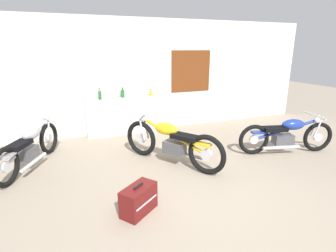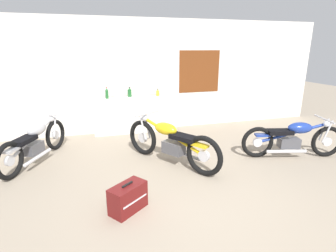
{
  "view_description": "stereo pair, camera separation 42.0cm",
  "coord_description": "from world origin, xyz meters",
  "px_view_note": "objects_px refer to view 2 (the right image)",
  "views": [
    {
      "loc": [
        -1.68,
        -2.84,
        2.1
      ],
      "look_at": [
        0.01,
        1.5,
        0.7
      ],
      "focal_mm": 28.0,
      "sensor_mm": 36.0,
      "label": 1
    },
    {
      "loc": [
        -1.28,
        -2.98,
        2.1
      ],
      "look_at": [
        0.01,
        1.5,
        0.7
      ],
      "focal_mm": 28.0,
      "sensor_mm": 36.0,
      "label": 2
    }
  ],
  "objects_px": {
    "hard_case_darkred": "(128,198)",
    "motorcycle_blue": "(293,138)",
    "bottle_center": "(158,93)",
    "bottle_leftmost": "(107,93)",
    "bottle_left_center": "(130,92)",
    "motorcycle_silver": "(35,142)",
    "motorcycle_yellow": "(171,142)"
  },
  "relations": [
    {
      "from": "bottle_left_center",
      "to": "bottle_leftmost",
      "type": "bearing_deg",
      "value": -170.83
    },
    {
      "from": "bottle_leftmost",
      "to": "bottle_left_center",
      "type": "distance_m",
      "value": 0.57
    },
    {
      "from": "bottle_center",
      "to": "motorcycle_blue",
      "type": "relative_size",
      "value": 0.09
    },
    {
      "from": "motorcycle_silver",
      "to": "bottle_left_center",
      "type": "bearing_deg",
      "value": 34.24
    },
    {
      "from": "bottle_left_center",
      "to": "bottle_center",
      "type": "height_order",
      "value": "bottle_left_center"
    },
    {
      "from": "bottle_center",
      "to": "motorcycle_silver",
      "type": "bearing_deg",
      "value": -154.81
    },
    {
      "from": "bottle_leftmost",
      "to": "motorcycle_yellow",
      "type": "height_order",
      "value": "bottle_leftmost"
    },
    {
      "from": "motorcycle_blue",
      "to": "motorcycle_silver",
      "type": "bearing_deg",
      "value": 166.61
    },
    {
      "from": "motorcycle_yellow",
      "to": "motorcycle_silver",
      "type": "height_order",
      "value": "motorcycle_yellow"
    },
    {
      "from": "bottle_center",
      "to": "hard_case_darkred",
      "type": "height_order",
      "value": "bottle_center"
    },
    {
      "from": "motorcycle_blue",
      "to": "motorcycle_yellow",
      "type": "bearing_deg",
      "value": 171.37
    },
    {
      "from": "bottle_leftmost",
      "to": "bottle_left_center",
      "type": "height_order",
      "value": "bottle_leftmost"
    },
    {
      "from": "hard_case_darkred",
      "to": "motorcycle_blue",
      "type": "bearing_deg",
      "value": 14.9
    },
    {
      "from": "motorcycle_yellow",
      "to": "bottle_center",
      "type": "bearing_deg",
      "value": 82.52
    },
    {
      "from": "motorcycle_yellow",
      "to": "motorcycle_silver",
      "type": "xyz_separation_m",
      "value": [
        -2.43,
        0.78,
        -0.03
      ]
    },
    {
      "from": "bottle_left_center",
      "to": "motorcycle_blue",
      "type": "bearing_deg",
      "value": -41.6
    },
    {
      "from": "bottle_left_center",
      "to": "motorcycle_silver",
      "type": "relative_size",
      "value": 0.13
    },
    {
      "from": "bottle_center",
      "to": "motorcycle_yellow",
      "type": "relative_size",
      "value": 0.1
    },
    {
      "from": "bottle_center",
      "to": "hard_case_darkred",
      "type": "bearing_deg",
      "value": -110.51
    },
    {
      "from": "motorcycle_silver",
      "to": "hard_case_darkred",
      "type": "xyz_separation_m",
      "value": [
        1.46,
        -2.04,
        -0.21
      ]
    },
    {
      "from": "motorcycle_blue",
      "to": "hard_case_darkred",
      "type": "distance_m",
      "value": 3.49
    },
    {
      "from": "motorcycle_silver",
      "to": "hard_case_darkred",
      "type": "relative_size",
      "value": 3.28
    },
    {
      "from": "bottle_left_center",
      "to": "motorcycle_silver",
      "type": "xyz_separation_m",
      "value": [
        -2.0,
        -1.36,
        -0.63
      ]
    },
    {
      "from": "bottle_left_center",
      "to": "bottle_center",
      "type": "bearing_deg",
      "value": -7.51
    },
    {
      "from": "bottle_leftmost",
      "to": "bottle_left_center",
      "type": "xyz_separation_m",
      "value": [
        0.56,
        0.09,
        -0.01
      ]
    },
    {
      "from": "motorcycle_blue",
      "to": "motorcycle_silver",
      "type": "distance_m",
      "value": 4.96
    },
    {
      "from": "bottle_center",
      "to": "motorcycle_yellow",
      "type": "xyz_separation_m",
      "value": [
        -0.27,
        -2.05,
        -0.57
      ]
    },
    {
      "from": "motorcycle_yellow",
      "to": "motorcycle_blue",
      "type": "xyz_separation_m",
      "value": [
        2.4,
        -0.36,
        -0.03
      ]
    },
    {
      "from": "bottle_left_center",
      "to": "bottle_center",
      "type": "xyz_separation_m",
      "value": [
        0.7,
        -0.09,
        -0.03
      ]
    },
    {
      "from": "motorcycle_silver",
      "to": "motorcycle_yellow",
      "type": "bearing_deg",
      "value": -17.92
    },
    {
      "from": "motorcycle_yellow",
      "to": "bottle_left_center",
      "type": "bearing_deg",
      "value": 101.29
    },
    {
      "from": "bottle_leftmost",
      "to": "motorcycle_silver",
      "type": "bearing_deg",
      "value": -138.58
    }
  ]
}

